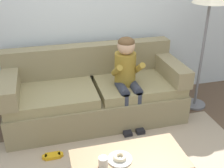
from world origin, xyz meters
TOP-DOWN VIEW (x-y plane):
  - ground at (0.00, 0.00)m, footprint 10.00×10.00m
  - wall_back at (0.00, 1.40)m, footprint 8.00×0.10m
  - couch at (-0.05, 0.84)m, footprint 2.20×0.90m
  - coffee_table at (-0.03, -0.50)m, footprint 0.99×0.48m
  - person_child at (0.31, 0.64)m, footprint 0.34×0.58m
  - plate at (-0.11, -0.50)m, footprint 0.21×0.21m
  - donut at (-0.11, -0.50)m, footprint 0.14×0.14m
  - mug at (-0.26, -0.54)m, footprint 0.08×0.08m
  - toy_controller at (-0.66, 0.15)m, footprint 0.23×0.09m
  - floor_lamp at (1.37, 0.75)m, footprint 0.44×0.44m

SIDE VIEW (x-z plane):
  - ground at x=0.00m, z-range 0.00..0.00m
  - toy_controller at x=-0.66m, z-range 0.00..0.05m
  - couch at x=-0.05m, z-range -0.12..0.78m
  - coffee_table at x=-0.03m, z-range 0.16..0.57m
  - plate at x=-0.11m, z-range 0.41..0.42m
  - donut at x=-0.11m, z-range 0.42..0.46m
  - mug at x=-0.26m, z-range 0.41..0.50m
  - person_child at x=0.31m, z-range 0.12..1.22m
  - wall_back at x=0.00m, z-range 0.00..2.80m
  - floor_lamp at x=1.37m, z-range 0.61..2.30m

